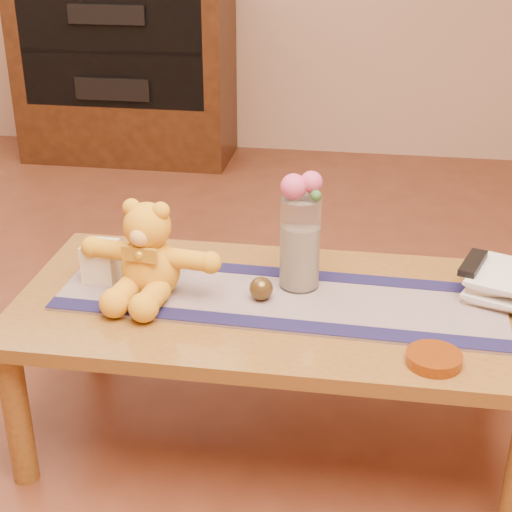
% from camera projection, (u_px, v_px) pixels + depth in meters
% --- Properties ---
extents(floor, '(5.50, 5.50, 0.00)m').
position_uv_depth(floor, '(273.00, 434.00, 2.29)').
color(floor, '#592B19').
rests_on(floor, ground).
extents(coffee_table_top, '(1.40, 0.70, 0.04)m').
position_uv_depth(coffee_table_top, '(274.00, 307.00, 2.11)').
color(coffee_table_top, brown).
rests_on(coffee_table_top, floor).
extents(table_leg_fl, '(0.07, 0.07, 0.41)m').
position_uv_depth(table_leg_fl, '(17.00, 416.00, 2.04)').
color(table_leg_fl, brown).
rests_on(table_leg_fl, floor).
extents(table_leg_bl, '(0.07, 0.07, 0.41)m').
position_uv_depth(table_leg_bl, '(93.00, 309.00, 2.56)').
color(table_leg_bl, brown).
rests_on(table_leg_bl, floor).
extents(table_leg_br, '(0.07, 0.07, 0.41)m').
position_uv_depth(table_leg_br, '(493.00, 341.00, 2.37)').
color(table_leg_br, brown).
rests_on(table_leg_br, floor).
extents(persian_runner, '(1.21, 0.39, 0.01)m').
position_uv_depth(persian_runner, '(279.00, 298.00, 2.10)').
color(persian_runner, '#1B234D').
rests_on(persian_runner, coffee_table_top).
extents(runner_border_near, '(1.20, 0.10, 0.00)m').
position_uv_depth(runner_border_near, '(270.00, 323.00, 1.97)').
color(runner_border_near, '#16143D').
rests_on(runner_border_near, persian_runner).
extents(runner_border_far, '(1.20, 0.10, 0.00)m').
position_uv_depth(runner_border_far, '(287.00, 273.00, 2.23)').
color(runner_border_far, '#16143D').
rests_on(runner_border_far, persian_runner).
extents(teddy_bear, '(0.41, 0.35, 0.25)m').
position_uv_depth(teddy_bear, '(150.00, 250.00, 2.08)').
color(teddy_bear, gold).
rests_on(teddy_bear, persian_runner).
extents(pillar_candle, '(0.09, 0.09, 0.11)m').
position_uv_depth(pillar_candle, '(101.00, 261.00, 2.18)').
color(pillar_candle, beige).
rests_on(pillar_candle, persian_runner).
extents(candle_wick, '(0.00, 0.00, 0.01)m').
position_uv_depth(candle_wick, '(99.00, 242.00, 2.15)').
color(candle_wick, black).
rests_on(candle_wick, pillar_candle).
extents(glass_vase, '(0.11, 0.11, 0.26)m').
position_uv_depth(glass_vase, '(300.00, 243.00, 2.11)').
color(glass_vase, silver).
rests_on(glass_vase, persian_runner).
extents(potpourri_fill, '(0.09, 0.09, 0.18)m').
position_uv_depth(potpourri_fill, '(300.00, 256.00, 2.12)').
color(potpourri_fill, beige).
rests_on(potpourri_fill, glass_vase).
extents(rose_left, '(0.07, 0.07, 0.07)m').
position_uv_depth(rose_left, '(294.00, 187.00, 2.03)').
color(rose_left, '#C74670').
rests_on(rose_left, glass_vase).
extents(rose_right, '(0.06, 0.06, 0.06)m').
position_uv_depth(rose_right, '(311.00, 182.00, 2.03)').
color(rose_right, '#C74670').
rests_on(rose_right, glass_vase).
extents(blue_flower_back, '(0.04, 0.04, 0.04)m').
position_uv_depth(blue_flower_back, '(307.00, 184.00, 2.07)').
color(blue_flower_back, '#4B499F').
rests_on(blue_flower_back, glass_vase).
extents(blue_flower_side, '(0.04, 0.04, 0.04)m').
position_uv_depth(blue_flower_side, '(291.00, 188.00, 2.07)').
color(blue_flower_side, '#4B499F').
rests_on(blue_flower_side, glass_vase).
extents(leaf_sprig, '(0.03, 0.03, 0.03)m').
position_uv_depth(leaf_sprig, '(316.00, 195.00, 2.02)').
color(leaf_sprig, '#33662D').
rests_on(leaf_sprig, glass_vase).
extents(bronze_ball, '(0.07, 0.07, 0.06)m').
position_uv_depth(bronze_ball, '(261.00, 289.00, 2.08)').
color(bronze_ball, '#513C1B').
rests_on(bronze_ball, persian_runner).
extents(book_bottom, '(0.22, 0.26, 0.02)m').
position_uv_depth(book_bottom, '(471.00, 286.00, 2.16)').
color(book_bottom, beige).
rests_on(book_bottom, coffee_table_top).
extents(book_lower, '(0.24, 0.27, 0.02)m').
position_uv_depth(book_lower, '(473.00, 281.00, 2.14)').
color(book_lower, beige).
rests_on(book_lower, book_bottom).
extents(book_upper, '(0.21, 0.25, 0.02)m').
position_uv_depth(book_upper, '(470.00, 273.00, 2.14)').
color(book_upper, beige).
rests_on(book_upper, book_lower).
extents(book_top, '(0.24, 0.27, 0.02)m').
position_uv_depth(book_top, '(474.00, 268.00, 2.13)').
color(book_top, beige).
rests_on(book_top, book_upper).
extents(tv_remote, '(0.09, 0.17, 0.02)m').
position_uv_depth(tv_remote, '(473.00, 263.00, 2.12)').
color(tv_remote, black).
rests_on(tv_remote, book_top).
extents(amber_dish, '(0.17, 0.17, 0.03)m').
position_uv_depth(amber_dish, '(434.00, 359.00, 1.82)').
color(amber_dish, '#BF5914').
rests_on(amber_dish, coffee_table_top).
extents(media_cabinet, '(1.20, 0.50, 1.10)m').
position_uv_depth(media_cabinet, '(126.00, 64.00, 4.44)').
color(media_cabinet, black).
rests_on(media_cabinet, floor).
extents(cabinet_cavity, '(1.02, 0.03, 0.61)m').
position_uv_depth(cabinet_cavity, '(111.00, 52.00, 4.18)').
color(cabinet_cavity, black).
rests_on(cabinet_cavity, media_cabinet).
extents(cabinet_shelf, '(1.02, 0.20, 0.02)m').
position_uv_depth(cabinet_shelf, '(116.00, 49.00, 4.26)').
color(cabinet_shelf, black).
rests_on(cabinet_shelf, media_cabinet).
extents(stereo_upper, '(0.42, 0.28, 0.10)m').
position_uv_depth(stereo_upper, '(114.00, 11.00, 4.19)').
color(stereo_upper, black).
rests_on(stereo_upper, media_cabinet).
extents(stereo_lower, '(0.42, 0.28, 0.12)m').
position_uv_depth(stereo_lower, '(120.00, 84.00, 4.36)').
color(stereo_lower, black).
rests_on(stereo_lower, media_cabinet).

